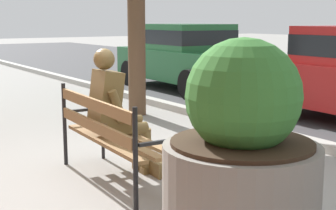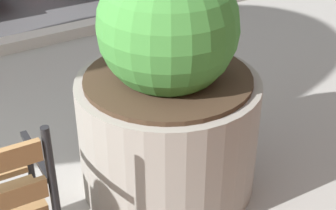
# 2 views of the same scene
# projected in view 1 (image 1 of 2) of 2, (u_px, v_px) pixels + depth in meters

# --- Properties ---
(ground_plane) EXTENTS (80.00, 80.00, 0.00)m
(ground_plane) POSITION_uv_depth(u_px,v_px,m) (101.00, 181.00, 5.04)
(ground_plane) COLOR gray
(curb_stone) EXTENTS (60.00, 0.20, 0.12)m
(curb_stone) POSITION_uv_depth(u_px,v_px,m) (293.00, 138.00, 6.62)
(curb_stone) COLOR #B2AFA8
(curb_stone) RESTS_ON ground
(park_bench) EXTENTS (1.82, 0.61, 0.95)m
(park_bench) POSITION_uv_depth(u_px,v_px,m) (109.00, 132.00, 4.87)
(park_bench) COLOR olive
(park_bench) RESTS_ON ground
(bronze_statue_seated) EXTENTS (0.66, 0.76, 1.37)m
(bronze_statue_seated) POSITION_uv_depth(u_px,v_px,m) (119.00, 115.00, 5.11)
(bronze_statue_seated) COLOR brown
(bronze_statue_seated) RESTS_ON ground
(concrete_planter) EXTENTS (1.15, 1.15, 1.54)m
(concrete_planter) POSITION_uv_depth(u_px,v_px,m) (241.00, 160.00, 3.49)
(concrete_planter) COLOR gray
(concrete_planter) RESTS_ON ground
(parked_car_green) EXTENTS (4.14, 2.00, 1.56)m
(parked_car_green) POSITION_uv_depth(u_px,v_px,m) (186.00, 54.00, 11.62)
(parked_car_green) COLOR #236638
(parked_car_green) RESTS_ON ground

